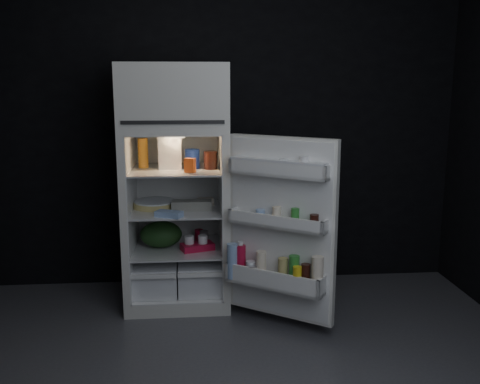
{
  "coord_description": "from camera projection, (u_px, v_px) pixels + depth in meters",
  "views": [
    {
      "loc": [
        -0.13,
        -2.63,
        1.65
      ],
      "look_at": [
        0.18,
        1.0,
        0.9
      ],
      "focal_mm": 40.0,
      "sensor_mm": 36.0,
      "label": 1
    }
  ],
  "objects": [
    {
      "name": "wall_back",
      "position": [
        211.0,
        120.0,
        4.3
      ],
      "size": [
        4.0,
        0.0,
        2.7
      ],
      "primitive_type": "cube",
      "color": "black",
      "rests_on": "ground"
    },
    {
      "name": "wall_front",
      "position": [
        268.0,
        248.0,
        0.98
      ],
      "size": [
        4.0,
        0.0,
        2.7
      ],
      "primitive_type": "cube",
      "color": "black",
      "rests_on": "ground"
    },
    {
      "name": "refrigerator",
      "position": [
        176.0,
        177.0,
        3.98
      ],
      "size": [
        0.76,
        0.71,
        1.78
      ],
      "color": "white",
      "rests_on": "ground"
    },
    {
      "name": "fridge_door",
      "position": [
        280.0,
        233.0,
        3.52
      ],
      "size": [
        0.7,
        0.57,
        1.22
      ],
      "color": "white",
      "rests_on": "ground"
    },
    {
      "name": "milk_jug",
      "position": [
        170.0,
        152.0,
        3.91
      ],
      "size": [
        0.17,
        0.17,
        0.24
      ],
      "primitive_type": "cube",
      "rotation": [
        0.0,
        0.0,
        0.02
      ],
      "color": "white",
      "rests_on": "refrigerator"
    },
    {
      "name": "mayo_jar",
      "position": [
        192.0,
        159.0,
        3.94
      ],
      "size": [
        0.12,
        0.12,
        0.14
      ],
      "primitive_type": "cylinder",
      "rotation": [
        0.0,
        0.0,
        -0.08
      ],
      "color": "#1D3A9E",
      "rests_on": "refrigerator"
    },
    {
      "name": "jam_jar",
      "position": [
        211.0,
        160.0,
        3.91
      ],
      "size": [
        0.12,
        0.12,
        0.13
      ],
      "primitive_type": "cylinder",
      "rotation": [
        0.0,
        0.0,
        -0.33
      ],
      "color": "black",
      "rests_on": "refrigerator"
    },
    {
      "name": "amber_bottle",
      "position": [
        143.0,
        153.0,
        3.95
      ],
      "size": [
        0.09,
        0.09,
        0.22
      ],
      "primitive_type": "cylinder",
      "rotation": [
        0.0,
        0.0,
        0.15
      ],
      "color": "#B8701D",
      "rests_on": "refrigerator"
    },
    {
      "name": "small_carton",
      "position": [
        190.0,
        165.0,
        3.76
      ],
      "size": [
        0.09,
        0.08,
        0.1
      ],
      "primitive_type": "cube",
      "rotation": [
        0.0,
        0.0,
        -0.37
      ],
      "color": "#D75019",
      "rests_on": "refrigerator"
    },
    {
      "name": "egg_carton",
      "position": [
        192.0,
        205.0,
        3.93
      ],
      "size": [
        0.3,
        0.12,
        0.07
      ],
      "primitive_type": "cube",
      "rotation": [
        0.0,
        0.0,
        -0.03
      ],
      "color": "gray",
      "rests_on": "refrigerator"
    },
    {
      "name": "pie",
      "position": [
        155.0,
        204.0,
        4.03
      ],
      "size": [
        0.41,
        0.41,
        0.04
      ],
      "primitive_type": "cylinder",
      "rotation": [
        0.0,
        0.0,
        -0.31
      ],
      "color": "tan",
      "rests_on": "refrigerator"
    },
    {
      "name": "flat_package",
      "position": [
        169.0,
        214.0,
        3.73
      ],
      "size": [
        0.21,
        0.16,
        0.04
      ],
      "primitive_type": "cube",
      "rotation": [
        0.0,
        0.0,
        -0.42
      ],
      "color": "#8AA9D6",
      "rests_on": "refrigerator"
    },
    {
      "name": "wrapped_pkg",
      "position": [
        206.0,
        201.0,
        4.11
      ],
      "size": [
        0.13,
        0.11,
        0.05
      ],
      "primitive_type": "cube",
      "rotation": [
        0.0,
        0.0,
        0.14
      ],
      "color": "beige",
      "rests_on": "refrigerator"
    },
    {
      "name": "produce_bag",
      "position": [
        161.0,
        234.0,
        4.03
      ],
      "size": [
        0.38,
        0.35,
        0.2
      ],
      "primitive_type": "ellipsoid",
      "rotation": [
        0.0,
        0.0,
        -0.31
      ],
      "color": "#193815",
      "rests_on": "refrigerator"
    },
    {
      "name": "yogurt_tray",
      "position": [
        197.0,
        247.0,
        3.97
      ],
      "size": [
        0.26,
        0.19,
        0.05
      ],
      "primitive_type": "cube",
      "rotation": [
        0.0,
        0.0,
        0.31
      ],
      "color": "#B20F30",
      "rests_on": "refrigerator"
    },
    {
      "name": "small_can_red",
      "position": [
        199.0,
        235.0,
        4.2
      ],
      "size": [
        0.07,
        0.07,
        0.09
      ],
      "primitive_type": "cylinder",
      "rotation": [
        0.0,
        0.0,
        -0.08
      ],
      "color": "#B20F30",
      "rests_on": "refrigerator"
    },
    {
      "name": "small_can_silver",
      "position": [
        204.0,
        236.0,
        4.17
      ],
      "size": [
        0.07,
        0.07,
        0.09
      ],
      "primitive_type": "cylinder",
      "rotation": [
        0.0,
        0.0,
        -0.1
      ],
      "color": "#B8B8BC",
      "rests_on": "refrigerator"
    }
  ]
}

